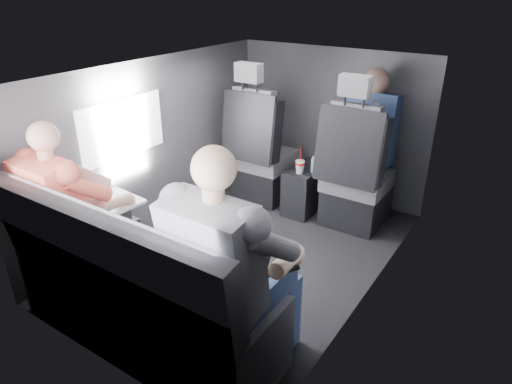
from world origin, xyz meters
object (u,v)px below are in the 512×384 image
Objects in this scene: passenger_rear_left at (75,210)px; passenger_front_right at (371,130)px; front_seat_left at (261,158)px; laptop_white at (107,197)px; center_console at (306,189)px; soda_cup at (300,166)px; water_bottle at (314,166)px; laptop_black at (262,255)px; passenger_rear_right at (232,267)px; rear_bench at (140,295)px; front_seat_right at (355,181)px.

passenger_front_right reaches higher than passenger_rear_left.
passenger_rear_left is (-0.15, -1.81, 0.21)m from front_seat_left.
passenger_rear_left is (-0.05, -0.20, -0.02)m from laptop_white.
soda_cup is at bearing -87.47° from center_console.
front_seat_left is at bearing 176.08° from water_bottle.
front_seat_left is at bearing -164.01° from passenger_front_right.
laptop_white is 0.89× the size of laptop_black.
center_console is 0.29m from water_bottle.
passenger_rear_left is 1.16m from passenger_rear_right.
passenger_rear_right is (0.56, -1.85, 0.45)m from center_console.
passenger_rear_left is (-0.60, 0.10, 0.31)m from rear_bench.
laptop_black is at bearing 24.87° from rear_bench.
front_seat_left is 1.00m from passenger_front_right.
passenger_front_right is (0.44, 0.36, 0.29)m from soda_cup.
passenger_front_right is (0.00, 0.26, 0.35)m from front_seat_right.
passenger_rear_right is (0.56, 0.09, 0.34)m from rear_bench.
laptop_black is at bearing -84.42° from front_seat_right.
front_seat_left is 1.00× the size of front_seat_right.
passenger_rear_left is at bearing -116.99° from passenger_front_right.
passenger_rear_right is at bearing -103.51° from laptop_black.
center_console is 1.79m from laptop_white.
front_seat_left is at bearing 86.51° from laptop_white.
passenger_rear_left is at bearing -120.19° from front_seat_right.
rear_bench reaches higher than laptop_black.
passenger_front_right reaches higher than laptop_white.
rear_bench is at bearing -170.49° from passenger_rear_right.
front_seat_right is 0.46m from soda_cup.
laptop_black is (0.60, -1.52, 0.17)m from soda_cup.
water_bottle is at bearing 86.93° from rear_bench.
laptop_white is 0.30× the size of passenger_rear_left.
center_console is 1.94m from rear_bench.
rear_bench is 0.66m from passenger_rear_right.
laptop_black is at bearing -56.85° from front_seat_left.
rear_bench is at bearing -93.07° from water_bottle.
front_seat_right reaches higher than water_bottle.
laptop_white is at bearing -118.18° from passenger_front_right.
laptop_black is at bearing 8.76° from passenger_rear_left.
passenger_rear_left reaches higher than soda_cup.
soda_cup is 1.64m from laptop_black.
laptop_black is 0.49× the size of passenger_front_right.
passenger_rear_right is at bearing -75.34° from water_bottle.
front_seat_left reaches higher than laptop_black.
front_seat_left is 1.55× the size of passenger_front_right.
front_seat_right is at bearing 59.81° from passenger_rear_left.
rear_bench is 3.98× the size of laptop_black.
rear_bench is (-0.45, -1.90, -0.09)m from front_seat_right.
rear_bench reaches higher than center_console.
front_seat_left is 2.64× the size of center_console.
front_seat_right reaches higher than passenger_rear_left.
center_console is 1.34× the size of laptop_white.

